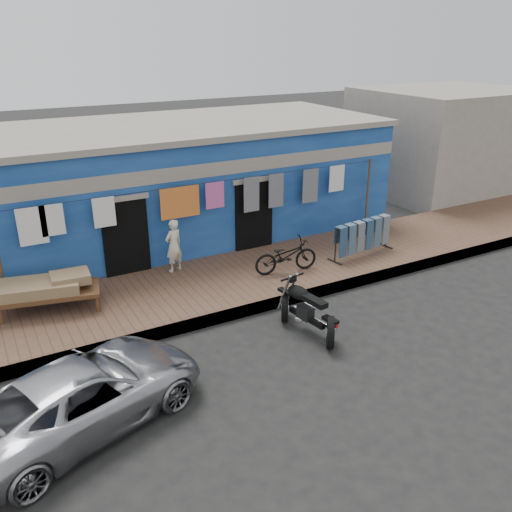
{
  "coord_description": "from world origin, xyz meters",
  "views": [
    {
      "loc": [
        -5.34,
        -7.67,
        5.73
      ],
      "look_at": [
        0.0,
        2.0,
        1.15
      ],
      "focal_mm": 38.0,
      "sensor_mm": 36.0,
      "label": 1
    }
  ],
  "objects": [
    {
      "name": "ground",
      "position": [
        0.0,
        0.0,
        0.0
      ],
      "size": [
        80.0,
        80.0,
        0.0
      ],
      "primitive_type": "plane",
      "color": "black",
      "rests_on": "ground"
    },
    {
      "name": "sidewalk",
      "position": [
        0.0,
        3.0,
        0.12
      ],
      "size": [
        28.0,
        3.0,
        0.25
      ],
      "primitive_type": "cube",
      "color": "brown",
      "rests_on": "ground"
    },
    {
      "name": "curb",
      "position": [
        0.0,
        1.55,
        0.12
      ],
      "size": [
        28.0,
        0.1,
        0.25
      ],
      "primitive_type": "cube",
      "color": "gray",
      "rests_on": "ground"
    },
    {
      "name": "building",
      "position": [
        -0.0,
        6.99,
        1.69
      ],
      "size": [
        12.2,
        5.2,
        3.36
      ],
      "color": "navy",
      "rests_on": "ground"
    },
    {
      "name": "neighbor_right",
      "position": [
        11.0,
        7.0,
        1.9
      ],
      "size": [
        6.0,
        5.0,
        3.8
      ],
      "primitive_type": "cube",
      "color": "#9E9384",
      "rests_on": "ground"
    },
    {
      "name": "clothesline",
      "position": [
        -0.22,
        4.25,
        1.81
      ],
      "size": [
        10.06,
        0.06,
        2.1
      ],
      "color": "brown",
      "rests_on": "sidewalk"
    },
    {
      "name": "car",
      "position": [
        -4.32,
        -0.33,
        0.56
      ],
      "size": [
        4.34,
        3.01,
        1.12
      ],
      "primitive_type": "imported",
      "rotation": [
        0.0,
        0.0,
        1.91
      ],
      "color": "#AEAFB3",
      "rests_on": "ground"
    },
    {
      "name": "seated_person",
      "position": [
        -1.16,
        4.05,
        0.91
      ],
      "size": [
        0.56,
        0.46,
        1.33
      ],
      "primitive_type": "imported",
      "rotation": [
        0.0,
        0.0,
        3.49
      ],
      "color": "beige",
      "rests_on": "sidewalk"
    },
    {
      "name": "bicycle",
      "position": [
        1.2,
        2.66,
        0.77
      ],
      "size": [
        1.66,
        0.78,
        1.03
      ],
      "primitive_type": "imported",
      "rotation": [
        0.0,
        0.0,
        1.43
      ],
      "color": "black",
      "rests_on": "sidewalk"
    },
    {
      "name": "motorcycle",
      "position": [
        0.26,
        0.33,
        0.55
      ],
      "size": [
        1.12,
        1.89,
        1.1
      ],
      "primitive_type": null,
      "rotation": [
        0.0,
        0.0,
        0.15
      ],
      "color": "black",
      "rests_on": "ground"
    },
    {
      "name": "charpoy",
      "position": [
        -4.2,
        3.42,
        0.61
      ],
      "size": [
        2.56,
        1.91,
        0.72
      ],
      "primitive_type": null,
      "rotation": [
        0.0,
        0.0,
        -0.22
      ],
      "color": "brown",
      "rests_on": "sidewalk"
    },
    {
      "name": "jeans_rack",
      "position": [
        3.56,
        2.66,
        0.73
      ],
      "size": [
        2.11,
        0.88,
        0.97
      ],
      "primitive_type": null,
      "rotation": [
        0.0,
        0.0,
        0.12
      ],
      "color": "black",
      "rests_on": "sidewalk"
    },
    {
      "name": "litter_a",
      "position": [
        0.41,
        0.83,
        0.03
      ],
      "size": [
        0.2,
        0.19,
        0.07
      ],
      "primitive_type": "cube",
      "rotation": [
        0.0,
        0.0,
        0.55
      ],
      "color": "silver",
      "rests_on": "ground"
    },
    {
      "name": "litter_b",
      "position": [
        0.57,
        1.2,
        0.04
      ],
      "size": [
        0.17,
        0.2,
        0.09
      ],
      "primitive_type": "cube",
      "rotation": [
        0.0,
        0.0,
        1.32
      ],
      "color": "silver",
      "rests_on": "ground"
    },
    {
      "name": "litter_c",
      "position": [
        0.92,
        1.2,
        0.05
      ],
      "size": [
        0.19,
        0.24,
        0.09
      ],
      "primitive_type": "cube",
      "rotation": [
        0.0,
        0.0,
        1.62
      ],
      "color": "silver",
      "rests_on": "ground"
    }
  ]
}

